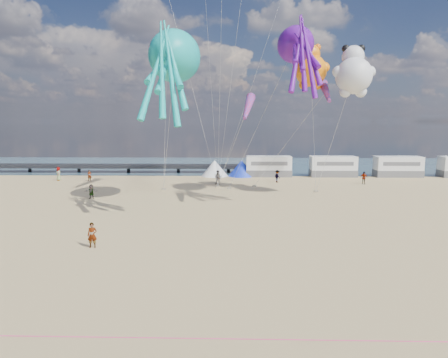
# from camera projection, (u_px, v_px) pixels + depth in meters

# --- Properties ---
(ground) EXTENTS (120.00, 120.00, 0.00)m
(ground) POSITION_uv_depth(u_px,v_px,m) (216.00, 285.00, 19.87)
(ground) COLOR tan
(ground) RESTS_ON ground
(water) EXTENTS (120.00, 120.00, 0.00)m
(water) POSITION_uv_depth(u_px,v_px,m) (229.00, 165.00, 74.29)
(water) COLOR #355566
(water) RESTS_ON ground
(pier) EXTENTS (60.00, 3.00, 0.50)m
(pier) POSITION_uv_depth(u_px,v_px,m) (54.00, 166.00, 63.96)
(pier) COLOR black
(pier) RESTS_ON ground
(motorhome_0) EXTENTS (6.60, 2.50, 3.00)m
(motorhome_0) POSITION_uv_depth(u_px,v_px,m) (269.00, 166.00, 59.08)
(motorhome_0) COLOR silver
(motorhome_0) RESTS_ON ground
(motorhome_1) EXTENTS (6.60, 2.50, 3.00)m
(motorhome_1) POSITION_uv_depth(u_px,v_px,m) (333.00, 166.00, 58.85)
(motorhome_1) COLOR silver
(motorhome_1) RESTS_ON ground
(motorhome_2) EXTENTS (6.60, 2.50, 3.00)m
(motorhome_2) POSITION_uv_depth(u_px,v_px,m) (398.00, 167.00, 58.61)
(motorhome_2) COLOR silver
(motorhome_2) RESTS_ON ground
(tent_white) EXTENTS (4.00, 4.00, 2.40)m
(tent_white) POSITION_uv_depth(u_px,v_px,m) (215.00, 168.00, 59.33)
(tent_white) COLOR white
(tent_white) RESTS_ON ground
(tent_blue) EXTENTS (4.00, 4.00, 2.40)m
(tent_blue) POSITION_uv_depth(u_px,v_px,m) (242.00, 168.00, 59.23)
(tent_blue) COLOR #1933CC
(tent_blue) RESTS_ON ground
(rope_line) EXTENTS (34.00, 0.03, 0.03)m
(rope_line) POSITION_uv_depth(u_px,v_px,m) (210.00, 339.00, 14.92)
(rope_line) COLOR #F2338C
(rope_line) RESTS_ON ground
(standing_person) EXTENTS (0.65, 0.47, 1.64)m
(standing_person) POSITION_uv_depth(u_px,v_px,m) (92.00, 235.00, 25.68)
(standing_person) COLOR tan
(standing_person) RESTS_ON ground
(beachgoer_0) EXTENTS (0.68, 0.80, 1.85)m
(beachgoer_0) POSITION_uv_depth(u_px,v_px,m) (59.00, 174.00, 54.91)
(beachgoer_0) COLOR #7F6659
(beachgoer_0) RESTS_ON ground
(beachgoer_1) EXTENTS (0.97, 0.71, 1.84)m
(beachgoer_1) POSITION_uv_depth(u_px,v_px,m) (218.00, 178.00, 51.30)
(beachgoer_1) COLOR #7F6659
(beachgoer_1) RESTS_ON ground
(beachgoer_2) EXTENTS (0.93, 1.00, 1.65)m
(beachgoer_2) POSITION_uv_depth(u_px,v_px,m) (277.00, 176.00, 53.20)
(beachgoer_2) COLOR #7F6659
(beachgoer_2) RESTS_ON ground
(beachgoer_3) EXTENTS (1.09, 0.66, 1.64)m
(beachgoer_3) POSITION_uv_depth(u_px,v_px,m) (364.00, 178.00, 51.73)
(beachgoer_3) COLOR #7F6659
(beachgoer_3) RESTS_ON ground
(beachgoer_4) EXTENTS (0.90, 0.39, 1.53)m
(beachgoer_4) POSITION_uv_depth(u_px,v_px,m) (91.00, 192.00, 41.98)
(beachgoer_4) COLOR #7F6659
(beachgoer_4) RESTS_ON ground
(beachgoer_5) EXTENTS (1.42, 1.08, 1.49)m
(beachgoer_5) POSITION_uv_depth(u_px,v_px,m) (90.00, 175.00, 54.55)
(beachgoer_5) COLOR #7F6659
(beachgoer_5) RESTS_ON ground
(sandbag_a) EXTENTS (0.50, 0.35, 0.22)m
(sandbag_a) POSITION_uv_depth(u_px,v_px,m) (164.00, 189.00, 47.12)
(sandbag_a) COLOR gray
(sandbag_a) RESTS_ON ground
(sandbag_b) EXTENTS (0.50, 0.35, 0.22)m
(sandbag_b) POSITION_uv_depth(u_px,v_px,m) (229.00, 188.00, 47.97)
(sandbag_b) COLOR gray
(sandbag_b) RESTS_ON ground
(sandbag_c) EXTENTS (0.50, 0.35, 0.22)m
(sandbag_c) POSITION_uv_depth(u_px,v_px,m) (316.00, 191.00, 45.84)
(sandbag_c) COLOR gray
(sandbag_c) RESTS_ON ground
(sandbag_d) EXTENTS (0.50, 0.35, 0.22)m
(sandbag_d) POSITION_uv_depth(u_px,v_px,m) (254.00, 186.00, 49.62)
(sandbag_d) COLOR gray
(sandbag_d) RESTS_ON ground
(sandbag_e) EXTENTS (0.50, 0.35, 0.22)m
(sandbag_e) POSITION_uv_depth(u_px,v_px,m) (218.00, 187.00, 49.12)
(sandbag_e) COLOR gray
(sandbag_e) RESTS_ON ground
(kite_octopus_teal) EXTENTS (5.80, 10.43, 11.27)m
(kite_octopus_teal) POSITION_uv_depth(u_px,v_px,m) (175.00, 56.00, 36.99)
(kite_octopus_teal) COLOR #14A9A5
(kite_octopus_purple) EXTENTS (5.90, 9.25, 9.79)m
(kite_octopus_purple) POSITION_uv_depth(u_px,v_px,m) (295.00, 45.00, 39.64)
(kite_octopus_purple) COLOR #5A0E8E
(kite_panda) EXTENTS (4.78, 4.55, 6.19)m
(kite_panda) POSITION_uv_depth(u_px,v_px,m) (354.00, 76.00, 39.80)
(kite_panda) COLOR silver
(kite_teddy_orange) EXTENTS (4.97, 4.81, 5.73)m
(kite_teddy_orange) POSITION_uv_depth(u_px,v_px,m) (311.00, 71.00, 42.53)
(kite_teddy_orange) COLOR orange
(windsock_left) EXTENTS (3.51, 7.15, 7.21)m
(windsock_left) POSITION_uv_depth(u_px,v_px,m) (167.00, 41.00, 42.03)
(windsock_left) COLOR red
(windsock_mid) EXTENTS (1.33, 5.17, 5.12)m
(windsock_mid) POSITION_uv_depth(u_px,v_px,m) (326.00, 92.00, 41.82)
(windsock_mid) COLOR red
(windsock_right) EXTENTS (1.67, 4.47, 4.38)m
(windsock_right) POSITION_uv_depth(u_px,v_px,m) (248.00, 107.00, 36.71)
(windsock_right) COLOR red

